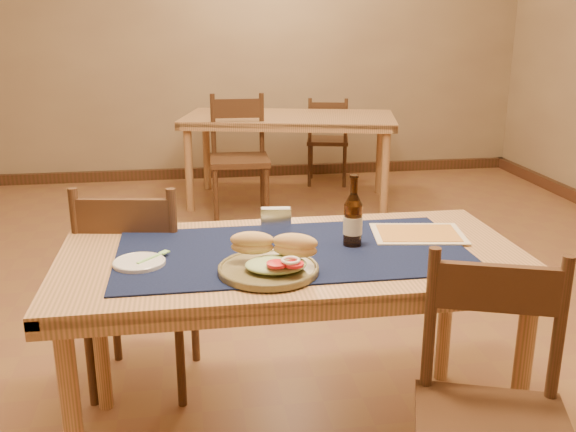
{
  "coord_description": "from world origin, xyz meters",
  "views": [
    {
      "loc": [
        -0.34,
        -2.86,
        1.52
      ],
      "look_at": [
        0.0,
        -0.7,
        0.85
      ],
      "focal_mm": 40.0,
      "sensor_mm": 36.0,
      "label": 1
    }
  ],
  "objects": [
    {
      "name": "chair_back_near",
      "position": [
        0.05,
        2.05,
        0.5
      ],
      "size": [
        0.46,
        0.46,
        0.97
      ],
      "color": "#462819",
      "rests_on": "ground"
    },
    {
      "name": "chair_main_far",
      "position": [
        -0.57,
        -0.35,
        0.48
      ],
      "size": [
        0.49,
        0.49,
        0.92
      ],
      "color": "#462819",
      "rests_on": "ground"
    },
    {
      "name": "napkin_holder",
      "position": [
        -0.03,
        -0.63,
        0.8
      ],
      "size": [
        0.12,
        0.06,
        0.11
      ],
      "color": "white",
      "rests_on": "placemat"
    },
    {
      "name": "placemat",
      "position": [
        0.0,
        -0.8,
        0.75
      ],
      "size": [
        1.2,
        0.6,
        0.01
      ],
      "primitive_type": "cube",
      "color": "#0F1839",
      "rests_on": "main_table"
    },
    {
      "name": "menu_card",
      "position": [
        0.49,
        -0.7,
        0.76
      ],
      "size": [
        0.37,
        0.29,
        0.01
      ],
      "color": "beige",
      "rests_on": "placemat"
    },
    {
      "name": "fork",
      "position": [
        -0.46,
        -0.82,
        0.77
      ],
      "size": [
        0.11,
        0.11,
        0.0
      ],
      "color": "#99E67E",
      "rests_on": "side_plate"
    },
    {
      "name": "back_table",
      "position": [
        0.51,
        2.47,
        0.67
      ],
      "size": [
        1.9,
        1.26,
        0.75
      ],
      "color": "tan",
      "rests_on": "ground"
    },
    {
      "name": "chair_main_near",
      "position": [
        0.46,
        -1.44,
        0.47
      ],
      "size": [
        0.53,
        0.53,
        0.9
      ],
      "color": "#462819",
      "rests_on": "ground"
    },
    {
      "name": "side_plate",
      "position": [
        -0.52,
        -0.85,
        0.76
      ],
      "size": [
        0.17,
        0.17,
        0.01
      ],
      "color": "silver",
      "rests_on": "placemat"
    },
    {
      "name": "sandwich_plate",
      "position": [
        -0.1,
        -0.99,
        0.79
      ],
      "size": [
        0.32,
        0.32,
        0.12
      ],
      "color": "brown",
      "rests_on": "placemat"
    },
    {
      "name": "baseboard",
      "position": [
        0.0,
        0.0,
        0.05
      ],
      "size": [
        6.0,
        7.0,
        0.1
      ],
      "color": "#462819",
      "rests_on": "ground"
    },
    {
      "name": "beer_bottle",
      "position": [
        0.22,
        -0.78,
        0.85
      ],
      "size": [
        0.07,
        0.07,
        0.25
      ],
      "color": "#41220B",
      "rests_on": "placemat"
    },
    {
      "name": "chair_back_far",
      "position": [
        0.97,
        3.04,
        0.43
      ],
      "size": [
        0.46,
        0.46,
        0.83
      ],
      "color": "#462819",
      "rests_on": "ground"
    },
    {
      "name": "room",
      "position": [
        0.0,
        0.0,
        1.4
      ],
      "size": [
        6.04,
        7.04,
        2.84
      ],
      "color": "brown",
      "rests_on": "ground"
    },
    {
      "name": "main_table",
      "position": [
        0.0,
        -0.8,
        0.67
      ],
      "size": [
        1.6,
        0.8,
        0.75
      ],
      "color": "tan",
      "rests_on": "ground"
    }
  ]
}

